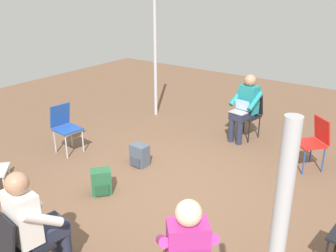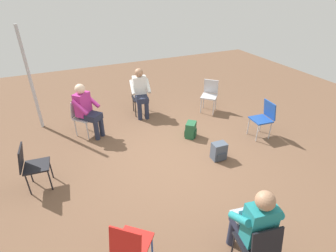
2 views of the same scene
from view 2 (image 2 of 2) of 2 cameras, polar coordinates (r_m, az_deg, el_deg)
ground_plane at (r=5.39m, az=0.99°, el=-6.90°), size 14.00×14.00×0.00m
chair_southwest at (r=7.17m, az=9.09°, el=7.04°), size 0.58×0.59×0.85m
chair_south at (r=7.01m, az=-6.20°, el=6.71°), size 0.45×0.49×0.85m
chair_north at (r=3.51m, az=19.17°, el=-23.24°), size 0.46×0.49×0.85m
chair_northeast at (r=3.38m, az=-8.18°, el=-24.23°), size 0.58×0.59×0.85m
chair_east at (r=4.97m, az=-27.64°, el=-7.34°), size 0.47×0.43×0.85m
chair_west at (r=6.23m, az=20.18°, el=1.91°), size 0.47×0.44×0.85m
chair_southeast at (r=6.25m, az=-18.21°, el=2.36°), size 0.58×0.59×0.85m
person_with_laptop at (r=3.45m, az=18.19°, el=-19.19°), size 0.55×0.57×1.24m
person_in_white at (r=6.78m, az=-6.03°, el=7.73°), size 0.54×0.55×1.24m
person_in_magenta at (r=6.07m, az=-17.31°, el=3.75°), size 0.63×0.63×1.24m
backpack_near_laptop_user at (r=5.37m, az=10.98°, el=-5.56°), size 0.29×0.26×0.36m
backpack_by_empty_chair at (r=6.01m, az=4.97°, el=-0.99°), size 0.34×0.34×0.36m
tent_pole_far at (r=6.72m, az=-27.76°, el=8.80°), size 0.07×0.07×2.39m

